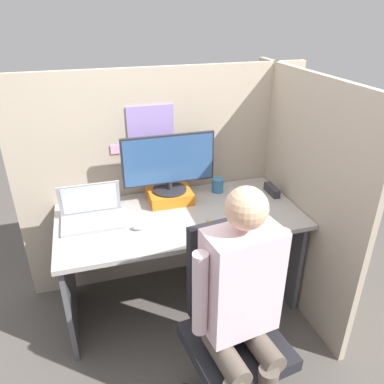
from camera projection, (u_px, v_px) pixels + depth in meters
ground_plane at (197, 340)px, 2.43m from camera, size 12.00×12.00×0.00m
cubicle_panel_back at (166, 180)px, 2.73m from camera, size 2.06×0.05×1.60m
cubicle_panel_right at (298, 194)px, 2.53m from camera, size 0.04×1.40×1.60m
desk at (180, 237)px, 2.50m from camera, size 1.56×0.75×0.73m
paper_box at (170, 195)px, 2.57m from camera, size 0.29×0.24×0.08m
monitor at (169, 163)px, 2.47m from camera, size 0.62×0.23×0.39m
laptop at (92, 215)px, 2.32m from camera, size 0.37×0.24×0.25m
mouse at (138, 227)px, 2.25m from camera, size 0.07×0.04×0.04m
stapler at (272, 190)px, 2.66m from camera, size 0.05×0.17×0.06m
carrot_toy at (212, 228)px, 2.23m from camera, size 0.04×0.15×0.04m
office_chair at (232, 317)px, 1.93m from camera, size 0.54×0.57×1.00m
person at (243, 302)px, 1.68m from camera, size 0.48×0.43×1.31m
coffee_mug at (218, 185)px, 2.69m from camera, size 0.08×0.08×0.10m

